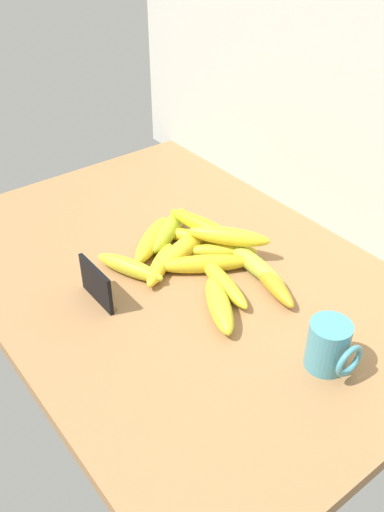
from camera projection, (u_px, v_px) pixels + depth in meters
counter_top at (177, 277)px, 117.81cm from camera, size 110.00×76.00×3.00cm
back_wall at (322, 85)px, 117.24cm from camera, size 130.00×2.00×70.00cm
chalkboard_sign at (97, 285)px, 107.13cm from camera, size 11.00×1.80×8.40cm
coffee_mug at (329, 346)px, 92.72cm from camera, size 8.72×7.22×9.27cm
banana_0 at (222, 251)px, 120.12cm from camera, size 12.25×14.22×3.35cm
banana_1 at (152, 240)px, 122.86cm from camera, size 14.12×17.29×4.29cm
banana_2 at (160, 264)px, 116.13cm from camera, size 11.97×14.12×3.44cm
banana_3 at (205, 264)px, 115.93cm from camera, size 14.08×19.47×3.90cm
banana_4 at (255, 265)px, 115.72cm from camera, size 19.94×5.38×3.84cm
banana_5 at (130, 267)px, 115.09cm from camera, size 16.60×9.74×3.71cm
banana_6 at (169, 230)px, 126.06cm from camera, size 13.59×18.20×4.30cm
banana_7 at (219, 305)px, 105.01cm from camera, size 16.43×11.19×4.26cm
banana_8 at (222, 282)px, 111.40cm from camera, size 18.84×6.60×3.46cm
banana_9 at (197, 238)px, 124.38cm from camera, size 18.70×13.92×3.24cm
banana_10 at (185, 247)px, 120.38cm from camera, size 9.78×20.20×4.31cm
banana_11 at (270, 280)px, 111.73cm from camera, size 18.28×8.16×3.50cm
banana_12 at (204, 226)px, 122.29cm from camera, size 19.89×7.54×3.43cm
banana_13 at (229, 236)px, 118.28cm from camera, size 16.44×14.43×3.94cm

